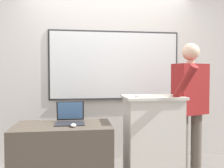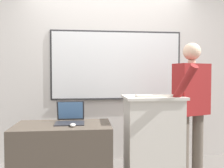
{
  "view_description": "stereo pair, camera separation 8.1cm",
  "coord_description": "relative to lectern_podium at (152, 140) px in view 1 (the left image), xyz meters",
  "views": [
    {
      "loc": [
        -0.42,
        -2.31,
        1.28
      ],
      "look_at": [
        -0.06,
        0.35,
        1.18
      ],
      "focal_mm": 38.0,
      "sensor_mm": 36.0,
      "label": 1
    },
    {
      "loc": [
        -0.34,
        -2.32,
        1.28
      ],
      "look_at": [
        -0.06,
        0.35,
        1.18
      ],
      "focal_mm": 38.0,
      "sensor_mm": 36.0,
      "label": 2
    }
  ],
  "objects": [
    {
      "name": "laptop",
      "position": [
        -0.95,
        0.03,
        0.29
      ],
      "size": [
        0.32,
        0.31,
        0.24
      ],
      "color": "#28282D",
      "rests_on": "side_desk"
    },
    {
      "name": "computer_mouse_by_laptop",
      "position": [
        -0.91,
        -0.2,
        0.24
      ],
      "size": [
        0.06,
        0.1,
        0.03
      ],
      "color": "silver",
      "rests_on": "side_desk"
    },
    {
      "name": "side_desk",
      "position": [
        -1.02,
        -0.07,
        -0.15
      ],
      "size": [
        1.04,
        0.58,
        0.75
      ],
      "color": "#4C4238",
      "rests_on": "ground_plane"
    },
    {
      "name": "back_wall",
      "position": [
        -0.42,
        0.94,
        0.87
      ],
      "size": [
        6.4,
        0.17,
        2.78
      ],
      "color": "silver",
      "rests_on": "ground_plane"
    },
    {
      "name": "wireless_keyboard",
      "position": [
        0.01,
        -0.06,
        0.53
      ],
      "size": [
        0.44,
        0.12,
        0.02
      ],
      "color": "beige",
      "rests_on": "lectern_podium"
    },
    {
      "name": "lectern_podium",
      "position": [
        0.0,
        0.0,
        0.0
      ],
      "size": [
        0.68,
        0.48,
        1.04
      ],
      "color": "beige",
      "rests_on": "ground_plane"
    },
    {
      "name": "person_presenter",
      "position": [
        0.48,
        0.04,
        0.44
      ],
      "size": [
        0.59,
        0.64,
        1.66
      ],
      "rotation": [
        0.0,
        0.0,
        0.33
      ],
      "color": "brown",
      "rests_on": "ground_plane"
    }
  ]
}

